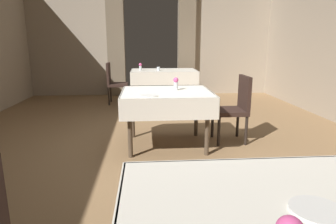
# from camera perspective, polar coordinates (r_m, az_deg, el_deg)

# --- Properties ---
(ground) EXTENTS (10.08, 10.08, 0.00)m
(ground) POSITION_cam_1_polar(r_m,az_deg,el_deg) (3.97, -1.57, -6.83)
(ground) COLOR olive
(wall_back) EXTENTS (6.40, 0.27, 3.00)m
(wall_back) POSITION_cam_1_polar(r_m,az_deg,el_deg) (7.91, -3.25, 14.46)
(wall_back) COLOR gray
(wall_back) RESTS_ON ground
(dining_table_mid) EXTENTS (1.18, 1.02, 0.75)m
(dining_table_mid) POSITION_cam_1_polar(r_m,az_deg,el_deg) (3.87, -0.27, 2.67)
(dining_table_mid) COLOR #4C3D2D
(dining_table_mid) RESTS_ON ground
(dining_table_far) EXTENTS (1.52, 0.96, 0.75)m
(dining_table_far) POSITION_cam_1_polar(r_m,az_deg,el_deg) (6.87, -0.82, 7.43)
(dining_table_far) COLOR #4C3D2D
(dining_table_far) RESTS_ON ground
(chair_mid_right) EXTENTS (0.44, 0.44, 0.93)m
(chair_mid_right) POSITION_cam_1_polar(r_m,az_deg,el_deg) (4.19, 13.02, 1.23)
(chair_mid_right) COLOR black
(chair_mid_right) RESTS_ON ground
(chair_far_left) EXTENTS (0.44, 0.44, 0.93)m
(chair_far_left) POSITION_cam_1_polar(r_m,az_deg,el_deg) (6.79, -10.48, 5.94)
(chair_far_left) COLOR black
(chair_far_left) RESTS_ON ground
(plate_near_b) EXTENTS (0.21, 0.21, 0.01)m
(plate_near_b) POSITION_cam_1_polar(r_m,az_deg,el_deg) (1.30, 27.07, -16.67)
(plate_near_b) COLOR white
(plate_near_b) RESTS_ON dining_table_near
(flower_vase_mid) EXTENTS (0.07, 0.07, 0.17)m
(flower_vase_mid) POSITION_cam_1_polar(r_m,az_deg,el_deg) (3.93, 1.54, 5.63)
(flower_vase_mid) COLOR silver
(flower_vase_mid) RESTS_ON dining_table_mid
(plate_mid_b) EXTENTS (0.22, 0.22, 0.01)m
(plate_mid_b) POSITION_cam_1_polar(r_m,az_deg,el_deg) (3.50, -3.79, 3.20)
(plate_mid_b) COLOR white
(plate_mid_b) RESTS_ON dining_table_mid
(flower_vase_far) EXTENTS (0.07, 0.07, 0.17)m
(flower_vase_far) POSITION_cam_1_polar(r_m,az_deg,el_deg) (6.75, -5.40, 8.83)
(flower_vase_far) COLOR silver
(flower_vase_far) RESTS_ON dining_table_far
(glass_far_b) EXTENTS (0.07, 0.07, 0.09)m
(glass_far_b) POSITION_cam_1_polar(r_m,az_deg,el_deg) (6.70, -1.87, 8.44)
(glass_far_b) COLOR silver
(glass_far_b) RESTS_ON dining_table_far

